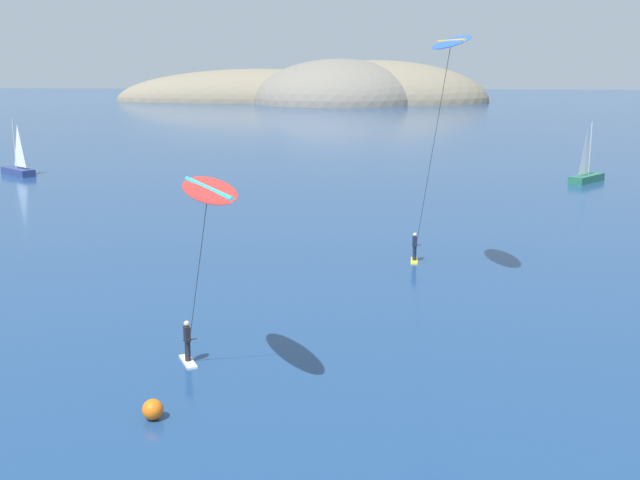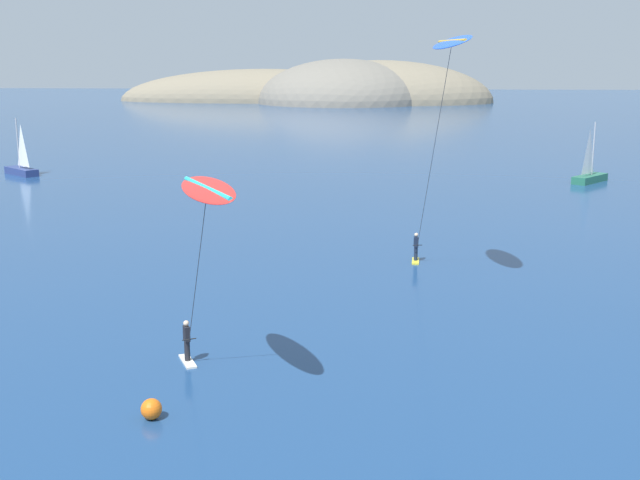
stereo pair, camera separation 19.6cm
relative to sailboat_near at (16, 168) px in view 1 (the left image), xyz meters
name	(u,v)px [view 1 (the left image)]	position (x,y,z in m)	size (l,w,h in m)	color
headland_island	(330,102)	(23.83, 139.79, -0.64)	(102.16, 47.65, 22.83)	slate
sailboat_near	(16,168)	(0.00, 0.00, 0.00)	(5.16, 4.58, 5.70)	navy
sailboat_far	(588,175)	(56.74, -0.82, 0.00)	(4.55, 5.19, 5.70)	#23664C
kitesurfer_blue	(447,63)	(39.78, -38.29, 10.70)	(2.60, 8.96, 12.74)	yellow
kitesurfer_red	(206,207)	(30.62, -52.11, 6.00)	(3.84, 6.03, 7.64)	silver
marker_buoy	(153,409)	(29.19, -54.64, -0.29)	(0.70, 0.70, 0.70)	orange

